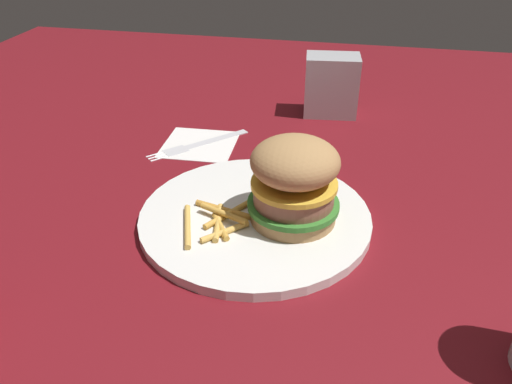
% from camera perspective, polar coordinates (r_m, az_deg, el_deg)
% --- Properties ---
extents(ground_plane, '(1.60, 1.60, 0.00)m').
position_cam_1_polar(ground_plane, '(0.63, 0.17, -2.58)').
color(ground_plane, maroon).
extents(plate, '(0.28, 0.28, 0.01)m').
position_cam_1_polar(plate, '(0.61, -0.00, -2.88)').
color(plate, white).
rests_on(plate, ground_plane).
extents(sandwich, '(0.11, 0.11, 0.10)m').
position_cam_1_polar(sandwich, '(0.57, 4.33, 1.27)').
color(sandwich, tan).
rests_on(sandwich, plate).
extents(fries_pile, '(0.11, 0.08, 0.01)m').
position_cam_1_polar(fries_pile, '(0.59, -4.38, -3.16)').
color(fries_pile, '#E5B251').
rests_on(fries_pile, plate).
extents(napkin, '(0.11, 0.11, 0.00)m').
position_cam_1_polar(napkin, '(0.80, -6.38, 5.38)').
color(napkin, white).
rests_on(napkin, ground_plane).
extents(fork, '(0.14, 0.13, 0.00)m').
position_cam_1_polar(fork, '(0.80, -6.49, 5.51)').
color(fork, silver).
rests_on(fork, napkin).
extents(napkin_dispenser, '(0.07, 0.10, 0.10)m').
position_cam_1_polar(napkin_dispenser, '(0.90, 8.47, 11.77)').
color(napkin_dispenser, '#B7BABF').
rests_on(napkin_dispenser, ground_plane).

